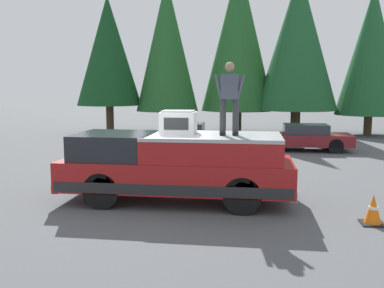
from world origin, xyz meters
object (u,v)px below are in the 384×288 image
Objects in this scene: parked_car_maroon at (304,137)px; parked_car_white at (181,136)px; pickup_truck at (177,166)px; compressor_unit at (178,122)px; traffic_cone at (373,210)px; person_on_truck_bed at (229,97)px.

parked_car_maroon is 5.44m from parked_car_white.
compressor_unit reaches higher than pickup_truck.
traffic_cone is at bearing -105.81° from pickup_truck.
parked_car_maroon and parked_car_white have the same top height.
parked_car_maroon is at bearing 1.03° from traffic_cone.
compressor_unit is 4.74m from traffic_cone.
pickup_truck reaches higher than parked_car_maroon.
parked_car_maroon is at bearing -24.41° from compressor_unit.
traffic_cone is at bearing -107.99° from compressor_unit.
person_on_truck_bed reaches higher than traffic_cone.
pickup_truck is 1.35× the size of parked_car_white.
person_on_truck_bed is 0.41× the size of parked_car_maroon.
compressor_unit is at bearing -171.03° from parked_car_white.
parked_car_maroon is 10.30m from traffic_cone.
person_on_truck_bed reaches higher than compressor_unit.
person_on_truck_bed reaches higher than parked_car_maroon.
compressor_unit is 0.20× the size of parked_car_white.
person_on_truck_bed is (-0.04, -1.25, 1.68)m from pickup_truck.
parked_car_maroon is at bearing -17.07° from person_on_truck_bed.
person_on_truck_bed reaches higher than pickup_truck.
person_on_truck_bed is 0.41× the size of parked_car_white.
compressor_unit is 0.50× the size of person_on_truck_bed.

